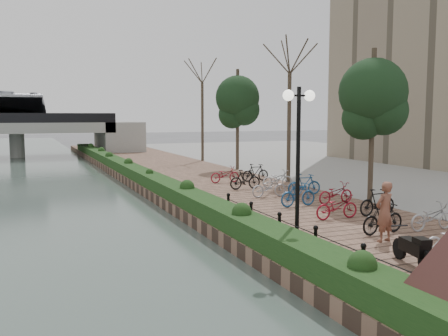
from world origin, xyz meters
TOP-DOWN VIEW (x-y plane):
  - ground at (0.00, 0.00)m, footprint 220.00×220.00m
  - promenade at (4.00, 17.50)m, footprint 8.00×75.00m
  - inland_pavement at (20.00, 17.50)m, footprint 24.00×75.00m
  - hedge at (0.60, 20.00)m, footprint 1.10×56.00m
  - chain_fence at (1.40, 2.00)m, footprint 0.10×14.10m
  - lamppost at (1.59, 4.29)m, footprint 1.02×0.32m
  - motorcycle at (3.04, 1.20)m, footprint 0.76×1.53m
  - pedestrian at (4.00, 3.37)m, footprint 0.73×0.55m
  - bicycle_parking at (5.49, 9.19)m, footprint 2.40×17.32m
  - street_trees at (8.00, 12.68)m, footprint 3.20×37.12m

SIDE VIEW (x-z plane):
  - ground at x=0.00m, z-range 0.00..0.00m
  - promenade at x=4.00m, z-range 0.00..0.50m
  - inland_pavement at x=20.00m, z-range 0.00..0.50m
  - hedge at x=0.60m, z-range 0.50..1.10m
  - chain_fence at x=1.40m, z-range 0.50..1.20m
  - motorcycle at x=3.04m, z-range 0.50..1.42m
  - bicycle_parking at x=5.49m, z-range 0.47..1.47m
  - pedestrian at x=4.00m, z-range 0.50..2.29m
  - street_trees at x=8.00m, z-range 0.29..7.09m
  - lamppost at x=1.59m, z-range 1.53..6.05m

